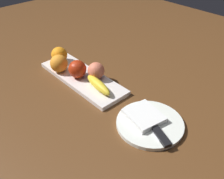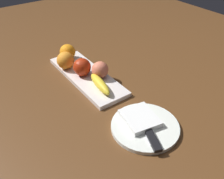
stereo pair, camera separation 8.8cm
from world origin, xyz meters
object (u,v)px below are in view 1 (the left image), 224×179
object	(u,v)px
apple	(77,69)
folded_napkin	(144,116)
orange_near_apple	(59,55)
knife	(157,133)
fruit_tray	(82,78)
peach	(96,71)
orange_near_banana	(59,63)
dinner_plate	(150,123)
banana	(98,85)

from	to	relation	value
apple	folded_napkin	distance (m)	0.35
orange_near_apple	knife	bearing A→B (deg)	177.49
fruit_tray	knife	size ratio (longest dim) A/B	2.42
peach	orange_near_banana	bearing A→B (deg)	28.72
fruit_tray	knife	bearing A→B (deg)	176.42
fruit_tray	apple	size ratio (longest dim) A/B	5.72
fruit_tray	orange_near_apple	xyz separation A→B (m)	(0.16, 0.00, 0.04)
dinner_plate	knife	world-z (taller)	knife
dinner_plate	banana	bearing A→B (deg)	1.47
orange_near_banana	orange_near_apple	bearing A→B (deg)	-33.49
fruit_tray	peach	xyz separation A→B (m)	(-0.05, -0.04, 0.04)
banana	orange_near_apple	size ratio (longest dim) A/B	2.13
fruit_tray	folded_napkin	world-z (taller)	folded_napkin
apple	banana	bearing A→B (deg)	-176.24
orange_near_apple	peach	distance (m)	0.22
apple	peach	xyz separation A→B (m)	(-0.06, -0.05, -0.00)
peach	knife	xyz separation A→B (m)	(-0.37, 0.06, -0.03)
banana	orange_near_apple	distance (m)	0.28
orange_near_banana	folded_napkin	bearing A→B (deg)	-174.12
orange_near_banana	knife	bearing A→B (deg)	-177.89
folded_napkin	knife	size ratio (longest dim) A/B	0.68
banana	folded_napkin	bearing A→B (deg)	-170.36
peach	dinner_plate	bearing A→B (deg)	173.59
peach	folded_napkin	bearing A→B (deg)	172.98
banana	peach	size ratio (longest dim) A/B	2.20
orange_near_apple	peach	size ratio (longest dim) A/B	1.03
peach	knife	distance (m)	0.37
banana	folded_napkin	size ratio (longest dim) A/B	1.28
apple	peach	size ratio (longest dim) A/B	1.07
banana	dinner_plate	bearing A→B (deg)	-170.54
fruit_tray	folded_napkin	distance (m)	0.34
orange_near_banana	peach	world-z (taller)	orange_near_banana
orange_near_apple	banana	bearing A→B (deg)	178.78
orange_near_apple	peach	bearing A→B (deg)	-170.39
apple	knife	world-z (taller)	apple
apple	folded_napkin	world-z (taller)	apple
apple	orange_near_banana	size ratio (longest dim) A/B	0.99
orange_near_banana	dinner_plate	world-z (taller)	orange_near_banana
banana	orange_near_apple	xyz separation A→B (m)	(0.28, -0.01, 0.02)
orange_near_banana	peach	size ratio (longest dim) A/B	1.08
banana	knife	distance (m)	0.31
orange_near_banana	dinner_plate	bearing A→B (deg)	-174.47
banana	orange_near_banana	bearing A→B (deg)	18.38
apple	folded_napkin	bearing A→B (deg)	-177.62
dinner_plate	fruit_tray	bearing A→B (deg)	0.00
dinner_plate	folded_napkin	distance (m)	0.03
apple	dinner_plate	distance (m)	0.38
apple	fruit_tray	bearing A→B (deg)	-118.93
dinner_plate	apple	bearing A→B (deg)	2.21
dinner_plate	orange_near_banana	bearing A→B (deg)	5.53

